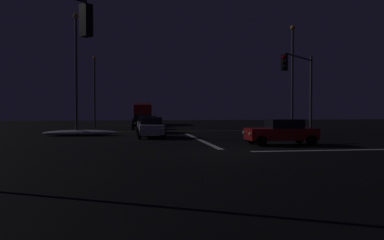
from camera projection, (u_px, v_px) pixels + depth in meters
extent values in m
cube|color=black|center=(227.00, 153.00, 20.23)|extent=(120.00, 120.00, 0.10)
cube|color=white|center=(200.00, 140.00, 28.25)|extent=(0.35, 13.88, 0.01)
cube|color=yellow|center=(180.00, 131.00, 39.72)|extent=(22.00, 0.15, 0.01)
cube|color=white|center=(375.00, 150.00, 21.45)|extent=(13.88, 0.40, 0.01)
ellipsoid|color=white|center=(81.00, 133.00, 32.59)|extent=(6.05, 1.50, 0.48)
ellipsoid|color=white|center=(283.00, 131.00, 36.35)|extent=(6.29, 1.50, 0.38)
cube|color=silver|center=(151.00, 129.00, 30.55)|extent=(1.80, 4.20, 0.70)
cube|color=black|center=(151.00, 121.00, 30.73)|extent=(1.60, 2.00, 0.55)
cylinder|color=black|center=(164.00, 135.00, 29.16)|extent=(0.22, 0.64, 0.64)
cylinder|color=black|center=(139.00, 135.00, 28.89)|extent=(0.22, 0.64, 0.64)
cylinder|color=black|center=(161.00, 132.00, 32.22)|extent=(0.22, 0.64, 0.64)
cylinder|color=black|center=(139.00, 132.00, 31.95)|extent=(0.22, 0.64, 0.64)
sphere|color=#F9EFC6|center=(161.00, 130.00, 28.55)|extent=(0.22, 0.22, 0.22)
sphere|color=#F9EFC6|center=(143.00, 130.00, 28.35)|extent=(0.22, 0.22, 0.22)
cube|color=#B7B7BC|center=(147.00, 125.00, 37.00)|extent=(1.80, 4.20, 0.70)
cube|color=black|center=(147.00, 119.00, 37.18)|extent=(1.60, 2.00, 0.55)
cylinder|color=black|center=(158.00, 130.00, 35.61)|extent=(0.22, 0.64, 0.64)
cylinder|color=black|center=(138.00, 130.00, 35.34)|extent=(0.22, 0.64, 0.64)
cylinder|color=black|center=(156.00, 128.00, 38.67)|extent=(0.22, 0.64, 0.64)
cylinder|color=black|center=(137.00, 128.00, 38.40)|extent=(0.22, 0.64, 0.64)
sphere|color=#F9EFC6|center=(156.00, 126.00, 35.00)|extent=(0.22, 0.22, 0.22)
sphere|color=#F9EFC6|center=(141.00, 126.00, 34.80)|extent=(0.22, 0.22, 0.22)
cube|color=black|center=(141.00, 123.00, 43.56)|extent=(1.80, 4.20, 0.70)
cube|color=black|center=(141.00, 117.00, 43.74)|extent=(1.60, 2.00, 0.55)
cylinder|color=black|center=(150.00, 127.00, 42.17)|extent=(0.22, 0.64, 0.64)
cylinder|color=black|center=(133.00, 127.00, 41.91)|extent=(0.22, 0.64, 0.64)
cylinder|color=black|center=(149.00, 126.00, 45.24)|extent=(0.22, 0.64, 0.64)
cylinder|color=black|center=(133.00, 126.00, 44.97)|extent=(0.22, 0.64, 0.64)
sphere|color=#F9EFC6|center=(148.00, 123.00, 41.56)|extent=(0.22, 0.22, 0.22)
sphere|color=#F9EFC6|center=(135.00, 123.00, 41.37)|extent=(0.22, 0.22, 0.22)
cube|color=navy|center=(144.00, 121.00, 49.57)|extent=(1.80, 4.20, 0.70)
cube|color=black|center=(144.00, 116.00, 49.75)|extent=(1.60, 2.00, 0.55)
cylinder|color=black|center=(152.00, 125.00, 48.18)|extent=(0.22, 0.64, 0.64)
cylinder|color=black|center=(137.00, 125.00, 47.91)|extent=(0.22, 0.64, 0.64)
cylinder|color=black|center=(151.00, 124.00, 51.24)|extent=(0.22, 0.64, 0.64)
cylinder|color=black|center=(137.00, 124.00, 50.98)|extent=(0.22, 0.64, 0.64)
sphere|color=#F9EFC6|center=(150.00, 121.00, 47.57)|extent=(0.22, 0.22, 0.22)
sphere|color=#F9EFC6|center=(139.00, 121.00, 47.37)|extent=(0.22, 0.22, 0.22)
cube|color=red|center=(142.00, 113.00, 53.70)|extent=(2.40, 2.20, 2.30)
cube|color=silver|center=(141.00, 112.00, 58.15)|extent=(2.40, 5.00, 2.60)
cylinder|color=black|center=(151.00, 122.00, 54.50)|extent=(0.28, 0.96, 0.96)
cylinder|color=black|center=(133.00, 122.00, 54.15)|extent=(0.28, 0.96, 0.96)
cylinder|color=black|center=(149.00, 121.00, 59.15)|extent=(0.28, 0.96, 0.96)
cylinder|color=black|center=(133.00, 121.00, 58.79)|extent=(0.28, 0.96, 0.96)
sphere|color=#F9EFC6|center=(149.00, 118.00, 52.71)|extent=(0.26, 0.26, 0.26)
sphere|color=#F9EFC6|center=(136.00, 118.00, 52.45)|extent=(0.26, 0.26, 0.26)
cube|color=maroon|center=(281.00, 134.00, 24.27)|extent=(4.20, 1.80, 0.70)
cube|color=black|center=(284.00, 124.00, 24.28)|extent=(2.00, 1.60, 0.55)
cylinder|color=black|center=(261.00, 141.00, 23.16)|extent=(0.64, 0.22, 0.64)
cylinder|color=black|center=(252.00, 139.00, 24.94)|extent=(0.64, 0.22, 0.64)
cylinder|color=black|center=(312.00, 140.00, 23.62)|extent=(0.64, 0.22, 0.64)
cylinder|color=black|center=(299.00, 138.00, 25.40)|extent=(0.64, 0.22, 0.64)
sphere|color=#F9EFC6|center=(250.00, 134.00, 23.31)|extent=(0.22, 0.22, 0.22)
sphere|color=#F9EFC6|center=(244.00, 133.00, 24.60)|extent=(0.22, 0.22, 0.22)
cube|color=black|center=(86.00, 21.00, 13.03)|extent=(0.46, 0.46, 1.05)
sphere|color=red|center=(90.00, 11.00, 13.15)|extent=(0.22, 0.22, 0.22)
sphere|color=black|center=(90.00, 21.00, 13.15)|extent=(0.22, 0.22, 0.22)
sphere|color=black|center=(90.00, 32.00, 13.16)|extent=(0.22, 0.22, 0.22)
cylinder|color=#4C4C51|center=(311.00, 97.00, 29.83)|extent=(0.18, 0.18, 6.12)
cylinder|color=#4C4C51|center=(299.00, 57.00, 27.78)|extent=(3.55, 3.55, 0.12)
cube|color=black|center=(285.00, 63.00, 25.83)|extent=(0.46, 0.46, 1.05)
sphere|color=red|center=(284.00, 57.00, 25.69)|extent=(0.22, 0.22, 0.22)
sphere|color=black|center=(284.00, 62.00, 25.70)|extent=(0.22, 0.22, 0.22)
sphere|color=black|center=(283.00, 68.00, 25.71)|extent=(0.22, 0.22, 0.22)
cylinder|color=#424247|center=(292.00, 82.00, 35.03)|extent=(0.20, 0.20, 9.14)
sphere|color=#F9AD47|center=(293.00, 28.00, 34.90)|extent=(0.44, 0.44, 0.44)
cylinder|color=#424247|center=(95.00, 93.00, 48.12)|extent=(0.20, 0.20, 8.19)
sphere|color=#F9AD47|center=(94.00, 58.00, 48.01)|extent=(0.44, 0.44, 0.44)
cylinder|color=#424247|center=(76.00, 77.00, 32.29)|extent=(0.20, 0.20, 9.53)
sphere|color=#F9AD47|center=(76.00, 16.00, 32.16)|extent=(0.44, 0.44, 0.44)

